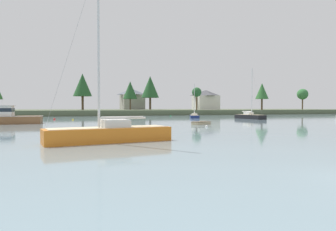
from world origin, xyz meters
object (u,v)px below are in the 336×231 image
(cruiser_wood, at_px, (0,120))
(sailboat_black, at_px, (250,118))
(sailboat_navy, at_px, (194,117))
(mooring_buoy_white, at_px, (207,126))
(mooring_buoy_yellow, at_px, (73,120))
(dinghy_sand, at_px, (201,123))
(sailboat_orange, at_px, (109,138))
(mooring_buoy_green, at_px, (171,116))
(mooring_buoy_red, at_px, (54,119))

(cruiser_wood, height_order, sailboat_black, sailboat_black)
(sailboat_navy, height_order, mooring_buoy_white, sailboat_navy)
(cruiser_wood, xyz_separation_m, mooring_buoy_white, (24.90, -15.99, -0.50))
(mooring_buoy_white, xyz_separation_m, mooring_buoy_yellow, (-14.52, 26.02, 0.00))
(sailboat_black, height_order, sailboat_navy, sailboat_black)
(dinghy_sand, distance_m, sailboat_navy, 27.04)
(sailboat_orange, xyz_separation_m, sailboat_black, (34.10, 32.70, -0.02))
(sailboat_black, bearing_deg, mooring_buoy_white, -134.74)
(mooring_buoy_green, height_order, mooring_buoy_yellow, mooring_buoy_green)
(sailboat_black, bearing_deg, dinghy_sand, -140.43)
(mooring_buoy_yellow, bearing_deg, mooring_buoy_white, -60.84)
(sailboat_black, bearing_deg, sailboat_navy, 130.99)
(sailboat_black, distance_m, mooring_buoy_yellow, 35.39)
(mooring_buoy_white, distance_m, mooring_buoy_red, 35.29)
(sailboat_black, bearing_deg, sailboat_orange, -136.20)
(mooring_buoy_white, height_order, mooring_buoy_green, mooring_buoy_green)
(cruiser_wood, distance_m, dinghy_sand, 28.77)
(sailboat_black, relative_size, mooring_buoy_green, 25.67)
(mooring_buoy_green, relative_size, mooring_buoy_red, 0.91)
(mooring_buoy_green, distance_m, mooring_buoy_red, 32.62)
(dinghy_sand, relative_size, mooring_buoy_yellow, 7.81)
(cruiser_wood, bearing_deg, sailboat_orange, -68.13)
(mooring_buoy_white, height_order, mooring_buoy_red, mooring_buoy_red)
(sailboat_black, bearing_deg, mooring_buoy_green, 110.23)
(mooring_buoy_red, bearing_deg, cruiser_wood, -116.11)
(sailboat_navy, xyz_separation_m, mooring_buoy_white, (-12.19, -30.15, -0.12))
(sailboat_black, height_order, mooring_buoy_red, sailboat_black)
(mooring_buoy_red, bearing_deg, mooring_buoy_yellow, -53.65)
(mooring_buoy_white, bearing_deg, cruiser_wood, 147.30)
(sailboat_navy, distance_m, mooring_buoy_red, 29.99)
(dinghy_sand, bearing_deg, cruiser_wood, 157.98)
(dinghy_sand, bearing_deg, sailboat_navy, 67.33)
(cruiser_wood, xyz_separation_m, mooring_buoy_green, (36.57, 28.49, -0.49))
(sailboat_navy, bearing_deg, mooring_buoy_green, 92.09)
(mooring_buoy_green, bearing_deg, sailboat_black, -69.77)
(dinghy_sand, bearing_deg, sailboat_orange, -131.77)
(sailboat_navy, relative_size, mooring_buoy_yellow, 21.10)
(sailboat_orange, bearing_deg, sailboat_navy, 58.53)
(dinghy_sand, distance_m, mooring_buoy_red, 31.97)
(sailboat_navy, relative_size, mooring_buoy_red, 17.44)
(sailboat_orange, relative_size, sailboat_black, 1.17)
(cruiser_wood, xyz_separation_m, dinghy_sand, (26.67, -10.79, -0.42))
(sailboat_navy, distance_m, mooring_buoy_yellow, 27.03)
(mooring_buoy_red, bearing_deg, mooring_buoy_green, 25.42)
(sailboat_orange, distance_m, mooring_buoy_red, 42.74)
(sailboat_black, relative_size, mooring_buoy_yellow, 28.33)
(mooring_buoy_white, bearing_deg, sailboat_black, 45.26)
(mooring_buoy_green, xyz_separation_m, mooring_buoy_yellow, (-26.19, -18.46, -0.01))
(mooring_buoy_white, distance_m, mooring_buoy_green, 45.98)
(sailboat_navy, distance_m, mooring_buoy_green, 14.34)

